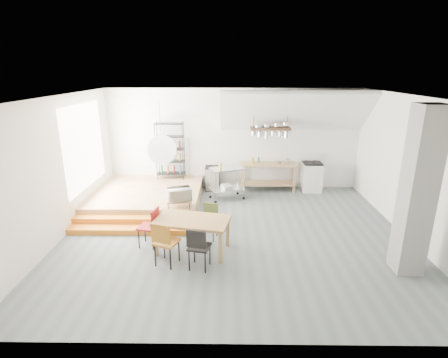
{
  "coord_description": "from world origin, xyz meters",
  "views": [
    {
      "loc": [
        -0.16,
        -7.55,
        3.75
      ],
      "look_at": [
        -0.27,
        0.8,
        1.12
      ],
      "focal_mm": 28.0,
      "sensor_mm": 36.0,
      "label": 1
    }
  ],
  "objects_px": {
    "dining_table": "(192,223)",
    "rolling_cart": "(227,179)",
    "mini_fridge": "(213,178)",
    "stove": "(311,176)"
  },
  "relations": [
    {
      "from": "mini_fridge",
      "to": "rolling_cart",
      "type": "bearing_deg",
      "value": -60.93
    },
    {
      "from": "dining_table",
      "to": "rolling_cart",
      "type": "bearing_deg",
      "value": 88.75
    },
    {
      "from": "mini_fridge",
      "to": "dining_table",
      "type": "bearing_deg",
      "value": -93.61
    },
    {
      "from": "rolling_cart",
      "to": "mini_fridge",
      "type": "height_order",
      "value": "rolling_cart"
    },
    {
      "from": "stove",
      "to": "mini_fridge",
      "type": "relative_size",
      "value": 1.52
    },
    {
      "from": "rolling_cart",
      "to": "mini_fridge",
      "type": "xyz_separation_m",
      "value": [
        -0.47,
        0.84,
        -0.24
      ]
    },
    {
      "from": "rolling_cart",
      "to": "stove",
      "type": "bearing_deg",
      "value": -5.21
    },
    {
      "from": "dining_table",
      "to": "mini_fridge",
      "type": "bearing_deg",
      "value": 98.02
    },
    {
      "from": "dining_table",
      "to": "rolling_cart",
      "type": "height_order",
      "value": "rolling_cart"
    },
    {
      "from": "stove",
      "to": "dining_table",
      "type": "xyz_separation_m",
      "value": [
        -3.42,
        -3.96,
        0.17
      ]
    }
  ]
}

